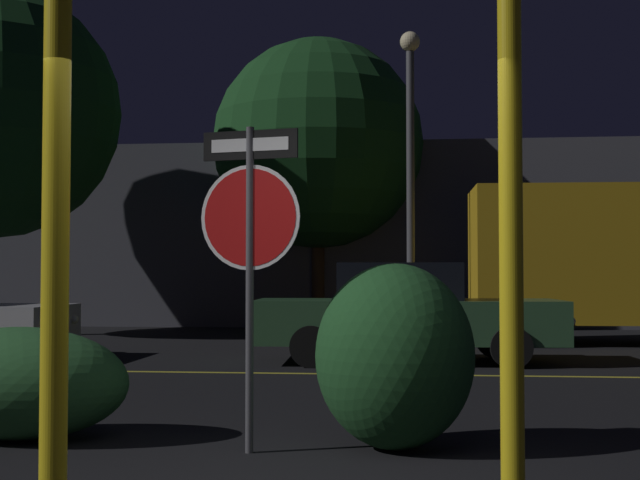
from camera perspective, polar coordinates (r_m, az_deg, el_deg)
road_center_stripe at (r=11.99m, az=2.32°, el=-8.57°), size 38.36×0.12×0.01m
stop_sign at (r=6.74m, az=-4.51°, el=1.06°), size 0.79×0.17×2.45m
yellow_pole_left at (r=5.02m, az=-16.54°, el=2.93°), size 0.15×0.15×3.56m
yellow_pole_right at (r=4.90m, az=12.13°, el=0.01°), size 0.13×0.13×3.04m
hedge_bush_1 at (r=7.69m, az=-18.73°, el=-8.67°), size 1.81×1.11×0.91m
hedge_bush_2 at (r=6.89m, az=4.80°, el=-7.41°), size 1.22×1.20×1.42m
passing_car_2 at (r=13.54m, az=5.51°, el=-4.69°), size 4.74×1.98×1.50m
delivery_truck at (r=18.04m, az=18.48°, el=-1.24°), size 5.52×2.51×2.99m
street_lamp at (r=17.93m, az=5.81°, el=5.91°), size 0.41×0.41×6.19m
tree_1 at (r=22.22m, az=-0.13°, el=6.16°), size 5.21×5.21×7.17m
building_backdrop at (r=23.70m, az=-1.04°, el=0.20°), size 23.51×3.26×4.63m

